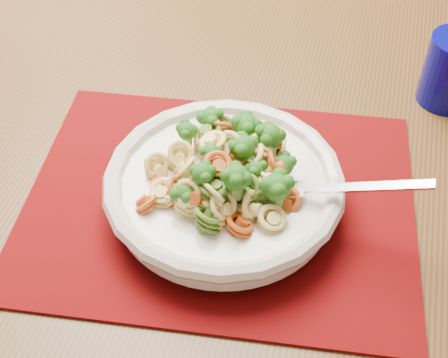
{
  "coord_description": "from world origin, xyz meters",
  "views": [
    {
      "loc": [
        0.36,
        -1.31,
        1.27
      ],
      "look_at": [
        0.35,
        -0.88,
        0.81
      ],
      "focal_mm": 50.0,
      "sensor_mm": 36.0,
      "label": 1
    }
  ],
  "objects": [
    {
      "name": "placemat",
      "position": [
        0.35,
        -0.87,
        0.77
      ],
      "size": [
        0.44,
        0.36,
        0.0
      ],
      "primitive_type": "cube",
      "rotation": [
        0.0,
        0.0,
        -0.11
      ],
      "color": "#580503",
      "rests_on": "dining_table"
    },
    {
      "name": "dining_table",
      "position": [
        0.33,
        -0.78,
        0.65
      ],
      "size": [
        1.39,
        1.06,
        0.77
      ],
      "rotation": [
        0.0,
        0.0,
        -0.23
      ],
      "color": "#553518",
      "rests_on": "ground"
    },
    {
      "name": "fork",
      "position": [
        0.42,
        -0.9,
        0.82
      ],
      "size": [
        0.18,
        0.07,
        0.08
      ],
      "primitive_type": null,
      "rotation": [
        0.0,
        -0.35,
        -0.25
      ],
      "color": "silver",
      "rests_on": "pasta_bowl"
    },
    {
      "name": "pasta_broccoli_heap",
      "position": [
        0.35,
        -0.88,
        0.82
      ],
      "size": [
        0.21,
        0.21,
        0.06
      ],
      "primitive_type": null,
      "color": "#E4C970",
      "rests_on": "pasta_bowl"
    },
    {
      "name": "pasta_bowl",
      "position": [
        0.35,
        -0.88,
        0.8
      ],
      "size": [
        0.25,
        0.25,
        0.05
      ],
      "color": "beige",
      "rests_on": "placemat"
    }
  ]
}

